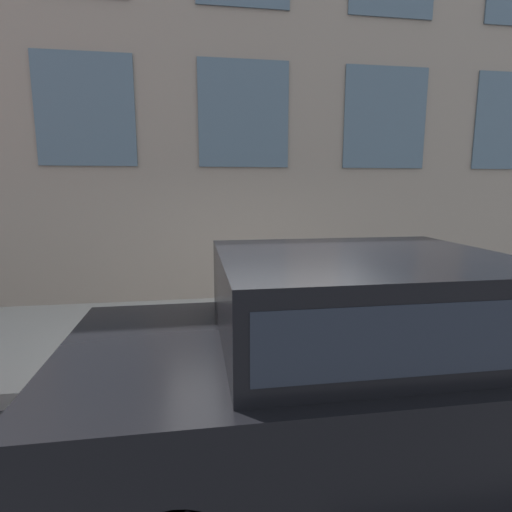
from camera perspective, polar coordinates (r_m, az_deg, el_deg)
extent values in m
plane|color=#2D2D30|center=(4.64, 3.55, -18.42)|extent=(80.00, 80.00, 0.00)
cube|color=#9E9B93|center=(6.03, 0.29, -10.66)|extent=(3.18, 60.00, 0.17)
cube|color=#4C6070|center=(9.49, 32.77, 15.84)|extent=(0.03, 1.57, 1.79)
cube|color=#4C6070|center=(8.06, 17.99, 18.23)|extent=(0.03, 1.57, 1.79)
cube|color=#4C6070|center=(7.32, -1.75, 19.60)|extent=(0.03, 1.57, 1.79)
cube|color=#4C6070|center=(7.46, -23.21, 18.66)|extent=(0.03, 1.57, 1.79)
cylinder|color=gray|center=(5.12, -2.69, -13.19)|extent=(0.32, 0.32, 0.04)
cylinder|color=gray|center=(5.00, -2.72, -9.50)|extent=(0.24, 0.24, 0.74)
sphere|color=slate|center=(4.89, -2.75, -5.41)|extent=(0.25, 0.25, 0.25)
cylinder|color=black|center=(4.87, -2.76, -4.55)|extent=(0.08, 0.08, 0.10)
cylinder|color=gray|center=(4.99, -0.76, -8.45)|extent=(0.09, 0.10, 0.09)
cylinder|color=gray|center=(4.96, -4.71, -8.61)|extent=(0.09, 0.10, 0.09)
cylinder|color=navy|center=(5.30, 2.66, -9.55)|extent=(0.08, 0.08, 0.53)
cylinder|color=navy|center=(5.40, 2.42, -9.17)|extent=(0.08, 0.08, 0.53)
cube|color=yellow|center=(5.22, 2.58, -4.55)|extent=(0.14, 0.10, 0.40)
cylinder|color=yellow|center=(5.12, 2.80, -4.72)|extent=(0.06, 0.06, 0.38)
cylinder|color=yellow|center=(5.31, 2.36, -4.18)|extent=(0.06, 0.06, 0.38)
sphere|color=beige|center=(5.16, 2.60, -1.46)|extent=(0.18, 0.18, 0.18)
cylinder|color=black|center=(4.12, -10.23, -17.17)|extent=(0.24, 0.67, 0.67)
cylinder|color=black|center=(4.86, 24.91, -13.64)|extent=(0.24, 0.67, 0.67)
cube|color=black|center=(3.36, 14.16, -16.74)|extent=(2.08, 4.39, 0.75)
cube|color=black|center=(3.12, 14.68, -5.36)|extent=(1.83, 2.11, 0.63)
cube|color=#1E232D|center=(3.12, 14.68, -5.36)|extent=(1.84, 1.94, 0.40)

